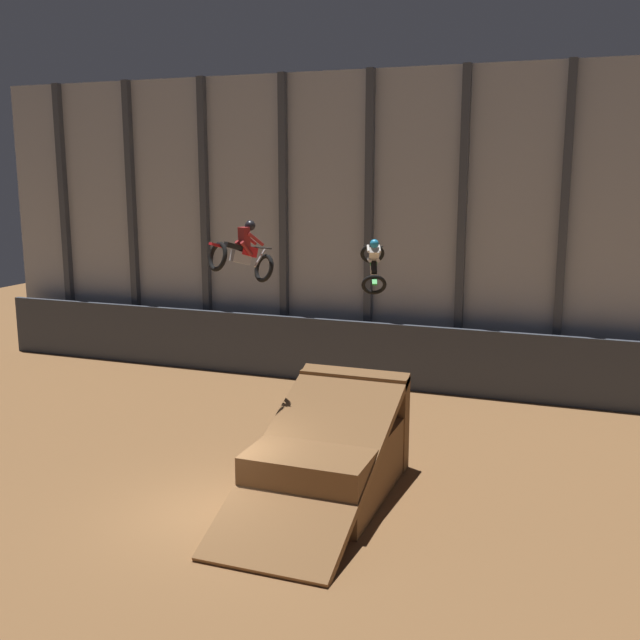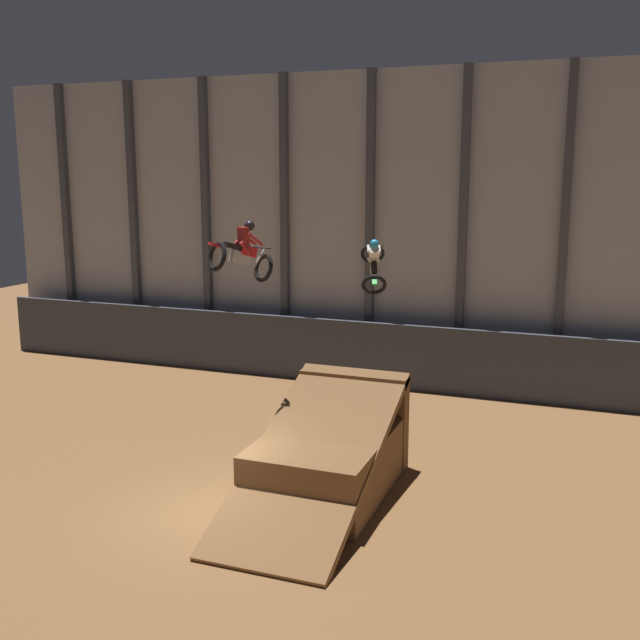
{
  "view_description": "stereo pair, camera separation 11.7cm",
  "coord_description": "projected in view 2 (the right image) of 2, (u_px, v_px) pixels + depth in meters",
  "views": [
    {
      "loc": [
        7.85,
        -14.16,
        7.7
      ],
      "look_at": [
        0.39,
        5.95,
        3.46
      ],
      "focal_mm": 42.0,
      "sensor_mm": 36.0,
      "label": 1
    },
    {
      "loc": [
        7.96,
        -14.12,
        7.7
      ],
      "look_at": [
        0.39,
        5.95,
        3.46
      ],
      "focal_mm": 42.0,
      "sensor_mm": 36.0,
      "label": 2
    }
  ],
  "objects": [
    {
      "name": "ground_plane",
      "position": [
        213.0,
        513.0,
        17.21
      ],
      "size": [
        60.0,
        60.0,
        0.0
      ],
      "primitive_type": "plane",
      "color": "brown"
    },
    {
      "name": "arena_back_wall",
      "position": [
        371.0,
        229.0,
        27.41
      ],
      "size": [
        32.0,
        0.4,
        11.3
      ],
      "color": "#A3A8B2",
      "rests_on": "ground_plane"
    },
    {
      "name": "lower_barrier",
      "position": [
        362.0,
        354.0,
        27.35
      ],
      "size": [
        31.36,
        0.2,
        2.38
      ],
      "color": "#383D47",
      "rests_on": "ground_plane"
    },
    {
      "name": "dirt_ramp",
      "position": [
        330.0,
        455.0,
        18.32
      ],
      "size": [
        2.91,
        6.41,
        2.69
      ],
      "color": "brown",
      "rests_on": "ground_plane"
    },
    {
      "name": "rider_bike_left_air",
      "position": [
        242.0,
        253.0,
        18.45
      ],
      "size": [
        1.47,
        1.79,
        1.62
      ],
      "rotation": [
        -0.28,
        0.0,
        -0.53
      ],
      "color": "black"
    },
    {
      "name": "rider_bike_right_air",
      "position": [
        374.0,
        263.0,
        21.98
      ],
      "size": [
        1.24,
        1.85,
        1.7
      ],
      "rotation": [
        0.59,
        0.0,
        0.33
      ],
      "color": "black"
    }
  ]
}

